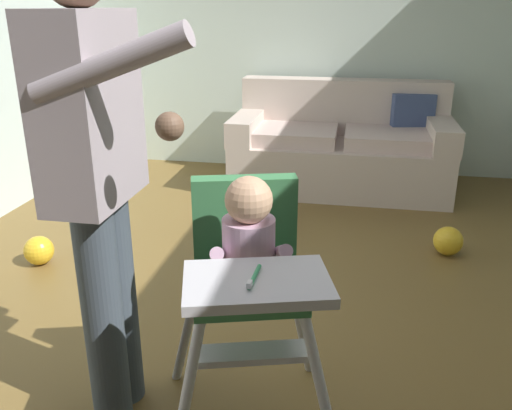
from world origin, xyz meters
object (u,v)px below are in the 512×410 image
object	(u,v)px
couch	(341,148)
high_chair	(248,262)
adult_standing	(98,178)
toy_ball	(448,241)
toy_ball_second	(39,250)

from	to	relation	value
couch	high_chair	size ratio (longest dim) A/B	1.82
couch	adult_standing	world-z (taller)	adult_standing
couch	toy_ball	xyz separation A→B (m)	(0.71, -1.23, -0.24)
toy_ball	high_chair	bearing A→B (deg)	-119.52
adult_standing	toy_ball_second	size ratio (longest dim) A/B	9.42
couch	adult_standing	distance (m)	3.00
high_chair	couch	bearing A→B (deg)	159.61
couch	toy_ball_second	world-z (taller)	couch
adult_standing	toy_ball	xyz separation A→B (m)	(1.42, 1.62, -0.83)
toy_ball	toy_ball_second	bearing A→B (deg)	-166.35
toy_ball	couch	bearing A→B (deg)	120.02
high_chair	toy_ball	bearing A→B (deg)	134.33
high_chair	toy_ball	distance (m)	1.95
high_chair	adult_standing	size ratio (longest dim) A/B	0.59
couch	toy_ball_second	xyz separation A→B (m)	(-1.69, -1.81, -0.25)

